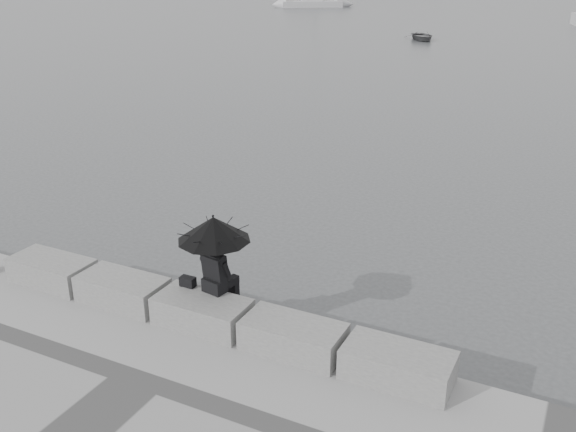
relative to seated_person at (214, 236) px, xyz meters
The scene contains 10 objects.
ground 2.01m from the seated_person, 123.09° to the left, with size 360.00×360.00×0.00m, color #424547.
stone_block_far_left 3.70m from the seated_person, behind, with size 1.60×0.80×0.50m, color slate.
stone_block_left 2.19m from the seated_person, 168.27° to the right, with size 1.60×0.80×0.50m, color slate.
stone_block_centre 1.32m from the seated_person, 98.68° to the right, with size 1.60×0.80×0.50m, color slate.
stone_block_right 2.10m from the seated_person, 12.50° to the right, with size 1.60×0.80×0.50m, color slate.
stone_block_far_right 3.59m from the seated_person, ahead, with size 1.60×0.80×0.50m, color slate.
seated_person is the anchor object (origin of this frame).
bag 1.07m from the seated_person, behind, with size 0.27×0.15×0.17m, color black.
sailboat_left 80.27m from the seated_person, 113.39° to the left, with size 8.00×6.26×12.90m.
dinghy 45.35m from the seated_person, 101.14° to the left, with size 3.49×1.48×0.59m, color slate.
Camera 1 is at (5.47, -8.18, 6.29)m, focal length 40.00 mm.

